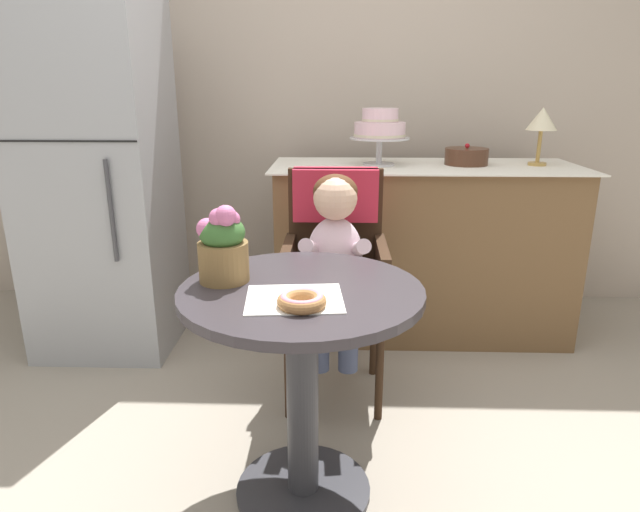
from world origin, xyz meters
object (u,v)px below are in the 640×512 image
object	(u,v)px
seated_child	(335,248)
refrigerator	(99,180)
flower_vase	(222,244)
tiered_cake_stand	(380,128)
cafe_table	(302,353)
donut_front	(302,300)
round_layer_cake	(466,156)
wicker_chair	(335,246)
table_lamp	(542,121)

from	to	relation	value
seated_child	refrigerator	world-z (taller)	refrigerator
flower_vase	tiered_cake_stand	distance (m)	1.39
cafe_table	donut_front	world-z (taller)	donut_front
round_layer_cake	refrigerator	xyz separation A→B (m)	(-1.81, -0.23, -0.09)
donut_front	flower_vase	size ratio (longest dim) A/B	0.55
wicker_chair	refrigerator	world-z (taller)	refrigerator
wicker_chair	round_layer_cake	size ratio (longest dim) A/B	4.40
seated_child	round_layer_cake	distance (m)	1.06
cafe_table	flower_vase	size ratio (longest dim) A/B	3.01
wicker_chair	tiered_cake_stand	size ratio (longest dim) A/B	3.18
donut_front	round_layer_cake	distance (m)	1.67
flower_vase	round_layer_cake	bearing A→B (deg)	52.17
wicker_chair	tiered_cake_stand	bearing A→B (deg)	69.74
seated_child	table_lamp	bearing A→B (deg)	37.04
seated_child	flower_vase	xyz separation A→B (m)	(-0.33, -0.50, 0.16)
table_lamp	refrigerator	distance (m)	2.19
donut_front	flower_vase	world-z (taller)	flower_vase
tiered_cake_stand	cafe_table	bearing A→B (deg)	-103.46
cafe_table	refrigerator	xyz separation A→B (m)	(-1.05, 1.10, 0.34)
wicker_chair	seated_child	xyz separation A→B (m)	(0.00, -0.16, 0.04)
tiered_cake_stand	table_lamp	world-z (taller)	table_lamp
seated_child	round_layer_cake	size ratio (longest dim) A/B	3.35
tiered_cake_stand	refrigerator	bearing A→B (deg)	-171.64
tiered_cake_stand	table_lamp	bearing A→B (deg)	1.21
round_layer_cake	table_lamp	distance (m)	0.40
seated_child	refrigerator	size ratio (longest dim) A/B	0.43
tiered_cake_stand	round_layer_cake	size ratio (longest dim) A/B	1.38
donut_front	refrigerator	size ratio (longest dim) A/B	0.08
seated_child	refrigerator	xyz separation A→B (m)	(-1.14, 0.55, 0.17)
table_lamp	refrigerator	xyz separation A→B (m)	(-2.16, -0.22, -0.27)
refrigerator	round_layer_cake	bearing A→B (deg)	7.23
donut_front	seated_child	bearing A→B (deg)	83.24
round_layer_cake	wicker_chair	bearing A→B (deg)	-136.71
wicker_chair	tiered_cake_stand	xyz separation A→B (m)	(0.22, 0.60, 0.44)
seated_child	tiered_cake_stand	xyz separation A→B (m)	(0.22, 0.75, 0.40)
wicker_chair	table_lamp	xyz separation A→B (m)	(1.02, 0.61, 0.48)
cafe_table	wicker_chair	xyz separation A→B (m)	(0.09, 0.70, 0.13)
wicker_chair	seated_child	size ratio (longest dim) A/B	1.31
wicker_chair	tiered_cake_stand	distance (m)	0.77
cafe_table	donut_front	distance (m)	0.28
cafe_table	round_layer_cake	world-z (taller)	round_layer_cake
flower_vase	table_lamp	bearing A→B (deg)	43.22
cafe_table	table_lamp	distance (m)	1.83
donut_front	wicker_chair	bearing A→B (deg)	84.46
cafe_table	table_lamp	size ratio (longest dim) A/B	2.53
seated_child	tiered_cake_stand	world-z (taller)	tiered_cake_stand
tiered_cake_stand	seated_child	bearing A→B (deg)	-106.07
cafe_table	seated_child	size ratio (longest dim) A/B	0.99
seated_child	flower_vase	world-z (taller)	seated_child
cafe_table	seated_child	xyz separation A→B (m)	(0.09, 0.55, 0.17)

